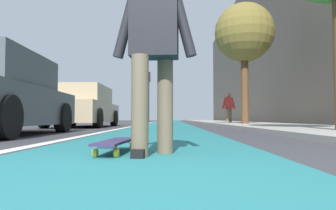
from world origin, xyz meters
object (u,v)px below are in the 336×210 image
at_px(traffic_light, 149,87).
at_px(pedestrian_distant, 229,107).
at_px(skater_person, 154,44).
at_px(parked_car_mid, 83,107).
at_px(skateboard, 116,143).
at_px(street_tree_mid, 244,34).

distance_m(traffic_light, pedestrian_distant, 11.20).
height_order(skater_person, pedestrian_distant, skater_person).
distance_m(skater_person, parked_car_mid, 9.06).
height_order(skateboard, skater_person, skater_person).
distance_m(street_tree_mid, pedestrian_distant, 3.99).
xyz_separation_m(traffic_light, street_tree_mid, (-12.55, -5.02, 1.01)).
height_order(skateboard, street_tree_mid, street_tree_mid).
distance_m(parked_car_mid, pedestrian_distant, 7.52).
height_order(skateboard, traffic_light, traffic_light).
height_order(traffic_light, pedestrian_distant, traffic_light).
bearing_deg(parked_car_mid, skateboard, -161.89).
xyz_separation_m(street_tree_mid, pedestrian_distant, (2.63, 0.20, -2.99)).
xyz_separation_m(skateboard, pedestrian_distant, (12.77, -3.36, 0.82)).
relative_size(skater_person, street_tree_mid, 0.32).
bearing_deg(pedestrian_distant, skater_person, 166.86).
xyz_separation_m(skater_person, street_tree_mid, (10.29, -3.21, 2.97)).
height_order(parked_car_mid, street_tree_mid, street_tree_mid).
relative_size(skateboard, pedestrian_distant, 0.53).
xyz_separation_m(skater_person, pedestrian_distant, (12.91, -3.02, -0.02)).
relative_size(parked_car_mid, street_tree_mid, 0.87).
height_order(traffic_light, street_tree_mid, street_tree_mid).
relative_size(skater_person, parked_car_mid, 0.36).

